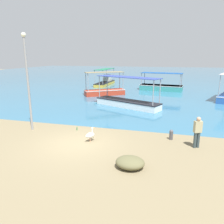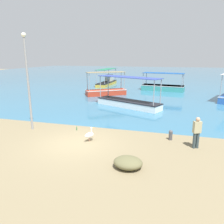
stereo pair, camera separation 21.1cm
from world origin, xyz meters
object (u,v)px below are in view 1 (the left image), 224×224
object	(u,v)px
glass_bottle	(77,129)
fisherman_standing	(197,131)
fishing_boat_center	(161,87)
lamp_post	(28,78)
mooring_bollard	(171,134)
fishing_boat_far_left	(105,81)
pelican	(90,135)
net_pile	(130,162)
fishing_boat_outer	(127,101)
fishing_boat_near_right	(105,91)

from	to	relation	value
glass_bottle	fisherman_standing	bearing A→B (deg)	-7.29
fishing_boat_center	lamp_post	bearing A→B (deg)	-110.67
mooring_bollard	fisherman_standing	size ratio (longest dim) A/B	0.35
fishing_boat_far_left	pelican	bearing A→B (deg)	-75.34
pelican	net_pile	bearing A→B (deg)	-41.76
fisherman_standing	net_pile	xyz separation A→B (m)	(-3.00, -3.06, -0.66)
pelican	glass_bottle	distance (m)	2.17
fishing_boat_far_left	lamp_post	bearing A→B (deg)	-85.26
fishing_boat_outer	fishing_boat_center	distance (m)	11.76
fishing_boat_outer	fishing_boat_far_left	size ratio (longest dim) A/B	0.95
pelican	net_pile	world-z (taller)	pelican
fishing_boat_near_right	fishing_boat_center	size ratio (longest dim) A/B	0.81
lamp_post	net_pile	world-z (taller)	lamp_post
fishing_boat_far_left	lamp_post	distance (m)	23.73
pelican	fishing_boat_near_right	bearing A→B (deg)	103.74
mooring_bollard	fishing_boat_center	bearing A→B (deg)	94.38
glass_bottle	lamp_post	bearing A→B (deg)	-168.26
fishing_boat_outer	fisherman_standing	world-z (taller)	fishing_boat_outer
pelican	mooring_bollard	bearing A→B (deg)	18.11
net_pile	fishing_boat_near_right	bearing A→B (deg)	110.24
pelican	lamp_post	world-z (taller)	lamp_post
fisherman_standing	net_pile	bearing A→B (deg)	-134.49
fishing_boat_center	glass_bottle	world-z (taller)	fishing_boat_center
fishing_boat_far_left	mooring_bollard	size ratio (longest dim) A/B	11.62
fishing_boat_center	fishing_boat_far_left	bearing A→B (deg)	157.74
fishing_boat_near_right	fisherman_standing	distance (m)	17.01
pelican	mooring_bollard	distance (m)	4.68
fishing_boat_outer	fishing_boat_center	bearing A→B (deg)	77.16
fishing_boat_center	mooring_bollard	world-z (taller)	fishing_boat_center
mooring_bollard	glass_bottle	world-z (taller)	mooring_bollard
lamp_post	mooring_bollard	distance (m)	9.42
mooring_bollard	fishing_boat_near_right	bearing A→B (deg)	121.14
fishing_boat_outer	net_pile	distance (m)	11.81
net_pile	fisherman_standing	bearing A→B (deg)	45.51
fishing_boat_near_right	lamp_post	bearing A→B (deg)	-93.36
fishing_boat_outer	fishing_boat_near_right	size ratio (longest dim) A/B	1.35
fishing_boat_near_right	glass_bottle	xyz separation A→B (m)	(2.11, -13.27, -0.44)
fishing_boat_far_left	mooring_bollard	world-z (taller)	fishing_boat_far_left
fishing_boat_center	fisherman_standing	bearing A→B (deg)	-82.13
fishing_boat_near_right	net_pile	size ratio (longest dim) A/B	3.88
fishing_boat_near_right	fisherman_standing	xyz separation A→B (m)	(9.36, -14.20, 0.36)
fishing_boat_outer	lamp_post	world-z (taller)	lamp_post
fishing_boat_center	mooring_bollard	bearing A→B (deg)	-85.62
pelican	net_pile	distance (m)	3.67
fishing_boat_far_left	glass_bottle	distance (m)	23.40
fishing_boat_near_right	fishing_boat_far_left	distance (m)	10.00
mooring_bollard	fisherman_standing	distance (m)	1.65
fisherman_standing	glass_bottle	distance (m)	7.35
fishing_boat_outer	fishing_boat_far_left	xyz separation A→B (m)	(-6.75, 15.30, 0.09)
fishing_boat_center	fishing_boat_outer	bearing A→B (deg)	-102.84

